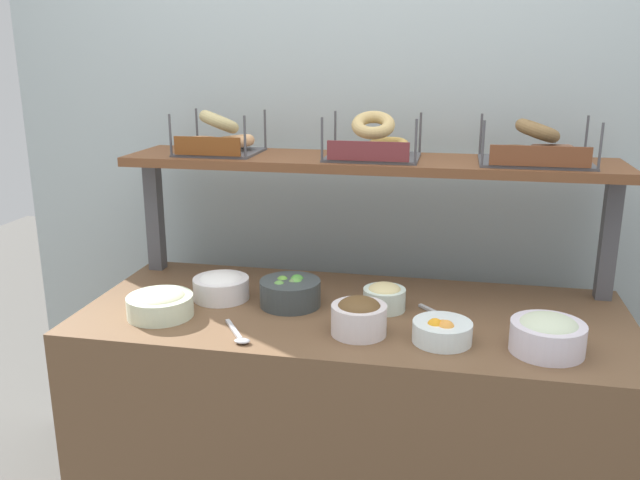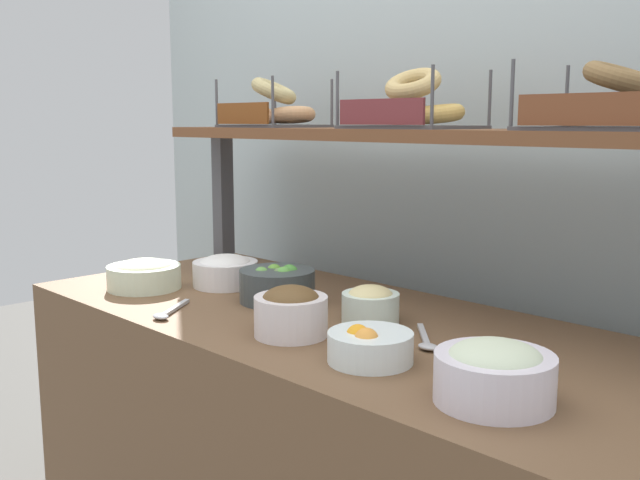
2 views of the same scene
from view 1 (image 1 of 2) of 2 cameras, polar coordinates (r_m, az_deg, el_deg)
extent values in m
cube|color=#A8B6B9|center=(2.47, 4.99, 6.18)|extent=(2.85, 0.06, 2.40)
cube|color=brown|center=(2.23, 2.76, -16.31)|extent=(1.65, 0.70, 0.85)
cube|color=#4C4C51|center=(2.45, -14.05, 2.08)|extent=(0.05, 0.05, 0.40)
cube|color=#4C4C51|center=(2.26, 23.63, 0.13)|extent=(0.05, 0.05, 0.40)
cube|color=brown|center=(2.18, 4.16, 6.68)|extent=(1.61, 0.32, 0.03)
cylinder|color=white|center=(1.85, 18.98, -7.94)|extent=(0.19, 0.19, 0.08)
ellipsoid|color=beige|center=(1.84, 19.08, -6.97)|extent=(0.15, 0.15, 0.06)
cylinder|color=white|center=(1.85, 10.47, -7.78)|extent=(0.16, 0.16, 0.06)
sphere|color=#F9A120|center=(1.83, 9.88, -7.34)|extent=(0.05, 0.05, 0.05)
sphere|color=gold|center=(1.83, 10.41, -7.30)|extent=(0.03, 0.03, 0.03)
sphere|color=#F9A041|center=(1.82, 10.79, -7.50)|extent=(0.05, 0.05, 0.05)
sphere|color=#F8AC46|center=(1.83, 10.54, -7.29)|extent=(0.04, 0.04, 0.04)
cylinder|color=silver|center=(2.04, -13.60, -5.54)|extent=(0.20, 0.20, 0.06)
ellipsoid|color=beige|center=(2.03, -13.64, -4.83)|extent=(0.15, 0.15, 0.04)
cylinder|color=white|center=(2.04, 5.55, -5.09)|extent=(0.13, 0.13, 0.07)
ellipsoid|color=beige|center=(2.03, 5.57, -4.35)|extent=(0.10, 0.10, 0.05)
cylinder|color=white|center=(1.86, 3.37, -6.85)|extent=(0.16, 0.16, 0.08)
ellipsoid|color=brown|center=(1.85, 3.39, -5.83)|extent=(0.12, 0.12, 0.06)
cylinder|color=#3B4244|center=(2.07, -2.58, -4.57)|extent=(0.19, 0.19, 0.08)
sphere|color=#67A73C|center=(2.08, -3.25, -3.64)|extent=(0.04, 0.04, 0.04)
sphere|color=#60AC47|center=(2.06, -2.07, -3.82)|extent=(0.04, 0.04, 0.04)
sphere|color=#6C8D51|center=(2.06, -2.32, -3.85)|extent=(0.04, 0.04, 0.04)
sphere|color=#65A24B|center=(2.04, -3.54, -4.03)|extent=(0.04, 0.04, 0.04)
sphere|color=#4F9C3D|center=(2.08, -1.99, -3.62)|extent=(0.05, 0.05, 0.05)
cylinder|color=white|center=(2.15, -8.50, -4.13)|extent=(0.18, 0.18, 0.07)
ellipsoid|color=white|center=(2.14, -8.53, -3.40)|extent=(0.14, 0.14, 0.05)
cube|color=#B7B7BC|center=(2.04, 9.85, -6.14)|extent=(0.10, 0.11, 0.01)
ellipsoid|color=#B7B7BC|center=(1.98, 11.58, -6.88)|extent=(0.04, 0.03, 0.01)
cube|color=#B7B7BC|center=(1.91, -7.45, -7.62)|extent=(0.09, 0.12, 0.01)
ellipsoid|color=#B7B7BC|center=(1.83, -6.72, -8.62)|extent=(0.04, 0.03, 0.01)
cube|color=#4C4C51|center=(2.30, -8.58, 7.49)|extent=(0.26, 0.24, 0.01)
cylinder|color=#4C4C51|center=(2.24, -12.76, 8.75)|extent=(0.01, 0.01, 0.14)
cylinder|color=#4C4C51|center=(2.15, -6.48, 8.75)|extent=(0.01, 0.01, 0.14)
cylinder|color=#4C4C51|center=(2.45, -10.55, 9.44)|extent=(0.01, 0.01, 0.14)
cylinder|color=#4C4C51|center=(2.36, -4.75, 9.43)|extent=(0.01, 0.01, 0.14)
cube|color=brown|center=(2.19, -9.69, 7.96)|extent=(0.22, 0.01, 0.06)
torus|color=tan|center=(2.29, -9.97, 8.12)|extent=(0.19, 0.19, 0.05)
torus|color=tan|center=(2.32, -7.38, 8.40)|extent=(0.18, 0.18, 0.06)
torus|color=tan|center=(2.29, -8.69, 10.03)|extent=(0.19, 0.19, 0.09)
cube|color=#4C4C51|center=(2.17, 4.54, 7.13)|extent=(0.30, 0.24, 0.01)
cylinder|color=#4C4C51|center=(2.08, 0.17, 8.61)|extent=(0.01, 0.01, 0.14)
cylinder|color=#4C4C51|center=(2.04, 8.25, 8.31)|extent=(0.01, 0.01, 0.14)
cylinder|color=#4C4C51|center=(2.30, 1.32, 9.30)|extent=(0.01, 0.01, 0.14)
cylinder|color=#4C4C51|center=(2.27, 8.62, 9.04)|extent=(0.01, 0.01, 0.14)
cube|color=maroon|center=(2.05, 4.14, 7.63)|extent=(0.25, 0.01, 0.06)
torus|color=tan|center=(2.15, 3.06, 7.79)|extent=(0.16, 0.16, 0.05)
torus|color=tan|center=(2.20, 5.85, 8.03)|extent=(0.18, 0.18, 0.06)
torus|color=tan|center=(2.16, 4.60, 9.85)|extent=(0.15, 0.15, 0.10)
cube|color=#4C4C51|center=(2.17, 18.00, 6.39)|extent=(0.34, 0.24, 0.01)
cylinder|color=#4C4C51|center=(2.03, 13.85, 8.01)|extent=(0.01, 0.01, 0.14)
cylinder|color=#4C4C51|center=(2.07, 23.01, 7.36)|extent=(0.01, 0.01, 0.14)
cylinder|color=#4C4C51|center=(2.26, 13.67, 8.76)|extent=(0.01, 0.01, 0.14)
cylinder|color=#4C4C51|center=(2.30, 21.95, 8.18)|extent=(0.01, 0.01, 0.14)
cube|color=brown|center=(2.05, 18.42, 6.86)|extent=(0.29, 0.01, 0.06)
torus|color=brown|center=(2.13, 16.55, 7.11)|extent=(0.16, 0.16, 0.05)
torus|color=brown|center=(2.21, 19.29, 7.28)|extent=(0.15, 0.16, 0.06)
torus|color=brown|center=(2.16, 18.22, 8.93)|extent=(0.15, 0.14, 0.08)
camera|label=2|loc=(1.15, 58.90, -7.73)|focal=40.53mm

